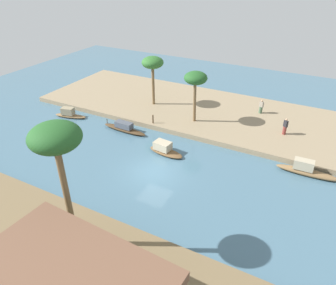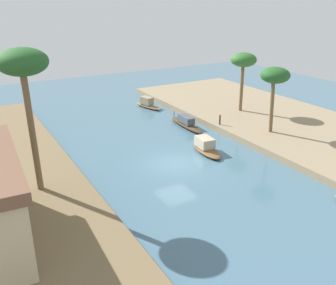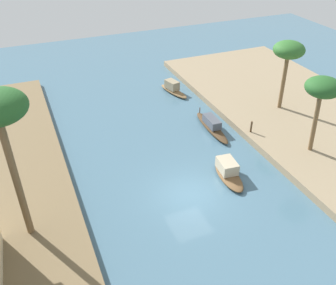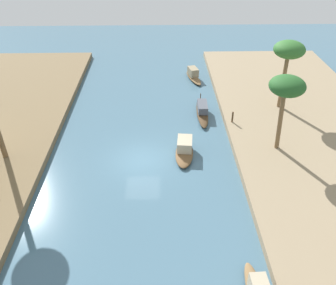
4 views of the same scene
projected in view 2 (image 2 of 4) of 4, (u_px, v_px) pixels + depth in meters
The scene contains 9 objects.
river_water at pixel (176, 164), 26.47m from camera, with size 66.58×66.58×0.00m, color #476B7F.
riverbank_left at pixel (304, 130), 32.37m from camera, with size 40.72×12.81×0.52m, color #937F60.
sampan_downstream_large at pixel (206, 147), 28.23m from camera, with size 3.52×1.57×1.13m.
sampan_with_tall_canopy at pixel (186, 123), 33.77m from camera, with size 5.16×1.09×1.02m.
sampan_foreground at pixel (148, 104), 39.62m from camera, with size 3.79×1.76×1.13m.
mooring_post at pixel (220, 120), 32.78m from camera, with size 0.14×0.14×0.89m, color #4C3823.
palm_tree_left_near at pixel (275, 77), 29.47m from camera, with size 2.34×2.34×5.40m.
palm_tree_left_far at pixel (244, 61), 35.25m from camera, with size 2.46×2.46×5.65m.
palm_tree_right_tall at pixel (23, 68), 19.37m from camera, with size 2.69×2.69×8.14m.
Camera 2 is at (-20.61, 12.49, 11.07)m, focal length 39.93 mm.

